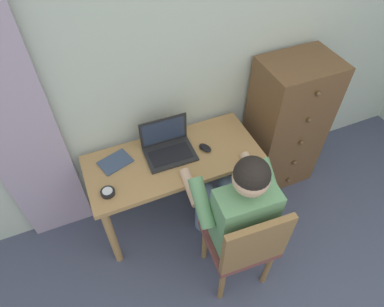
{
  "coord_description": "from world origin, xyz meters",
  "views": [
    {
      "loc": [
        -0.82,
        0.39,
        2.44
      ],
      "look_at": [
        -0.24,
        1.76,
        0.81
      ],
      "focal_mm": 31.14,
      "sensor_mm": 36.0,
      "label": 1
    }
  ],
  "objects": [
    {
      "name": "wall_back",
      "position": [
        0.0,
        2.2,
        1.25
      ],
      "size": [
        4.8,
        0.05,
        2.5
      ],
      "primitive_type": "cube",
      "color": "silver",
      "rests_on": "ground_plane"
    },
    {
      "name": "person_seated",
      "position": [
        -0.12,
        1.36,
        0.69
      ],
      "size": [
        0.55,
        0.6,
        1.22
      ],
      "color": "#6B84AD",
      "rests_on": "ground_plane"
    },
    {
      "name": "computer_mouse",
      "position": [
        -0.11,
        1.85,
        0.73
      ],
      "size": [
        0.1,
        0.12,
        0.03
      ],
      "primitive_type": "ellipsoid",
      "rotation": [
        0.0,
        0.0,
        0.41
      ],
      "color": "black",
      "rests_on": "desk"
    },
    {
      "name": "curtain_panel",
      "position": [
        -1.23,
        2.13,
        1.15
      ],
      "size": [
        0.46,
        0.03,
        2.3
      ],
      "primitive_type": "cube",
      "color": "#B29EBC",
      "rests_on": "ground_plane"
    },
    {
      "name": "laptop",
      "position": [
        -0.35,
        1.93,
        0.76
      ],
      "size": [
        0.34,
        0.26,
        0.24
      ],
      "color": "#232326",
      "rests_on": "desk"
    },
    {
      "name": "notebook_pad",
      "position": [
        -0.72,
        1.97,
        0.72
      ],
      "size": [
        0.25,
        0.21,
        0.01
      ],
      "primitive_type": "cube",
      "rotation": [
        0.0,
        0.0,
        0.31
      ],
      "color": "#3D4C6B",
      "rests_on": "desk"
    },
    {
      "name": "desk_clock",
      "position": [
        -0.83,
        1.74,
        0.73
      ],
      "size": [
        0.09,
        0.09,
        0.03
      ],
      "color": "black",
      "rests_on": "desk"
    },
    {
      "name": "dresser",
      "position": [
        0.66,
        1.94,
        0.59
      ],
      "size": [
        0.56,
        0.43,
        1.18
      ],
      "color": "brown",
      "rests_on": "ground_plane"
    },
    {
      "name": "desk",
      "position": [
        -0.34,
        1.86,
        0.6
      ],
      "size": [
        1.22,
        0.53,
        0.71
      ],
      "color": "tan",
      "rests_on": "ground_plane"
    },
    {
      "name": "chair",
      "position": [
        -0.13,
        1.18,
        0.51
      ],
      "size": [
        0.44,
        0.42,
        0.9
      ],
      "color": "brown",
      "rests_on": "ground_plane"
    }
  ]
}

